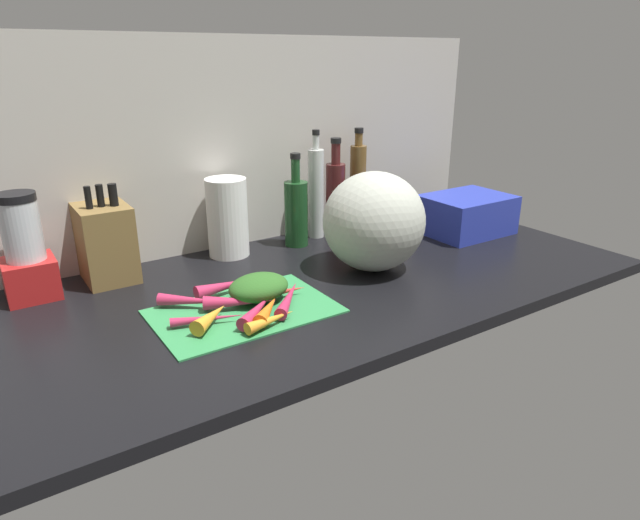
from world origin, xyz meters
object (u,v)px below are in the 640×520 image
carrot_1 (289,298)px  bottle_1 (316,192)px  bottle_2 (335,195)px  bottle_3 (358,185)px  carrot_10 (211,317)px  carrot_11 (193,300)px  carrot_7 (271,320)px  carrot_6 (238,302)px  dish_rack (466,214)px  cutting_board (244,310)px  carrot_9 (257,310)px  carrot_8 (208,319)px  blender_appliance (26,254)px  carrot_3 (268,309)px  bottle_0 (296,211)px  carrot_2 (282,292)px  knife_block (106,242)px  carrot_5 (226,286)px  carrot_0 (257,283)px  winter_squash (374,222)px  paper_towel_roll (227,218)px  carrot_4 (269,309)px

carrot_1 → bottle_1: size_ratio=0.53×
bottle_2 → bottle_3: bearing=2.8°
carrot_10 → carrot_11: (-0.00, 10.77, -0.29)cm
carrot_10 → carrot_7: bearing=-36.4°
carrot_7 → carrot_6: bearing=100.5°
bottle_1 → dish_rack: bottle_1 is taller
cutting_board → carrot_10: 9.81cm
bottle_3 → dish_rack: size_ratio=1.22×
bottle_1 → carrot_1: bearing=-129.8°
carrot_1 → carrot_9: 9.23cm
carrot_9 → carrot_10: (-9.91, 1.91, 0.19)cm
carrot_8 → bottle_1: (53.32, 39.75, 12.56)cm
carrot_10 → blender_appliance: blender_appliance is taller
carrot_3 → bottle_0: bottle_0 is taller
carrot_2 → carrot_10: (-19.62, -4.18, 0.53)cm
bottle_0 → bottle_3: 27.09cm
carrot_11 → bottle_1: bottle_1 is taller
carrot_9 → knife_block: (-21.04, 41.72, 7.63)cm
blender_appliance → bottle_2: size_ratio=0.84×
carrot_5 → carrot_0: bearing=-15.6°
cutting_board → carrot_0: size_ratio=3.78×
carrot_3 → dish_rack: bearing=13.6°
carrot_3 → carrot_8: (-12.48, 3.89, -0.58)cm
bottle_1 → bottle_0: bearing=-158.8°
winter_squash → paper_towel_roll: 42.02cm
carrot_8 → carrot_9: carrot_9 is taller
carrot_1 → carrot_3: size_ratio=1.39×
carrot_5 → carrot_11: bearing=-163.4°
carrot_9 → cutting_board: bearing=99.5°
bottle_3 → dish_rack: bearing=-43.2°
cutting_board → bottle_3: bearing=32.4°
carrot_5 → bottle_0: bearing=34.6°
bottle_3 → dish_rack: 36.42cm
bottle_0 → carrot_5: bearing=-145.4°
bottle_0 → carrot_3: bearing=-128.1°
carrot_0 → carrot_8: carrot_0 is taller
carrot_9 → dish_rack: bearing=12.6°
carrot_5 → carrot_7: 21.19cm
blender_appliance → bottle_3: size_ratio=0.78×
knife_block → bottle_3: size_ratio=0.76×
carrot_8 → carrot_11: carrot_11 is taller
carrot_7 → paper_towel_roll: size_ratio=0.55×
carrot_4 → blender_appliance: size_ratio=0.50×
carrot_7 → carrot_11: size_ratio=0.77×
dish_rack → carrot_0: bearing=-175.8°
winter_squash → bottle_3: size_ratio=0.83×
carrot_4 → bottle_1: bottle_1 is taller
carrot_1 → carrot_11: size_ratio=1.11×
carrot_11 → bottle_0: 51.34cm
carrot_9 → bottle_3: (59.89, 43.45, 12.03)cm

